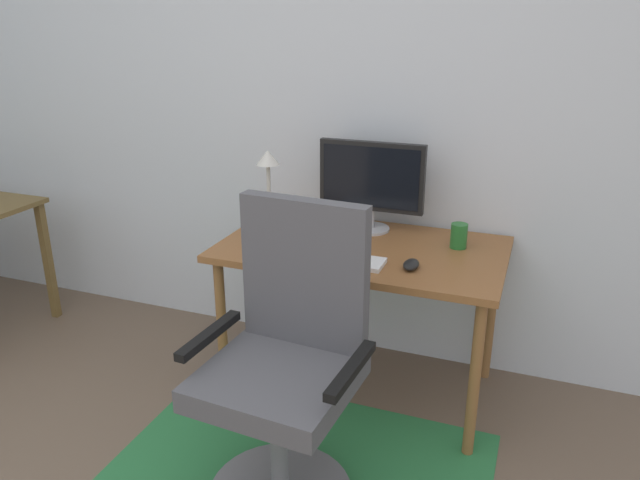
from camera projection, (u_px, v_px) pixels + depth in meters
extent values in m
cube|color=silver|center=(334.00, 91.00, 2.87)|extent=(6.00, 0.10, 2.60)
cube|color=brown|center=(362.00, 249.00, 2.61)|extent=(1.21, 0.71, 0.03)
cylinder|color=brown|center=(222.00, 331.00, 2.65)|extent=(0.04, 0.04, 0.67)
cylinder|color=brown|center=(475.00, 380.00, 2.29)|extent=(0.04, 0.04, 0.67)
cylinder|color=brown|center=(278.00, 280.00, 3.17)|extent=(0.04, 0.04, 0.67)
cylinder|color=brown|center=(491.00, 313.00, 2.81)|extent=(0.04, 0.04, 0.67)
cylinder|color=#B2B2B7|center=(370.00, 229.00, 2.80)|extent=(0.18, 0.18, 0.01)
cylinder|color=#B2B2B7|center=(370.00, 218.00, 2.78)|extent=(0.04, 0.04, 0.09)
cube|color=black|center=(372.00, 176.00, 2.72)|extent=(0.48, 0.04, 0.31)
cube|color=black|center=(370.00, 177.00, 2.70)|extent=(0.44, 0.00, 0.27)
cube|color=white|center=(332.00, 258.00, 2.45)|extent=(0.43, 0.13, 0.02)
ellipsoid|color=black|center=(411.00, 265.00, 2.36)|extent=(0.06, 0.10, 0.03)
cylinder|color=#226829|center=(459.00, 236.00, 2.57)|extent=(0.07, 0.07, 0.11)
cube|color=black|center=(284.00, 220.00, 2.92)|extent=(0.11, 0.15, 0.01)
cylinder|color=black|center=(270.00, 243.00, 2.62)|extent=(0.11, 0.11, 0.01)
cylinder|color=beige|center=(269.00, 204.00, 2.56)|extent=(0.02, 0.02, 0.34)
cone|color=beige|center=(268.00, 157.00, 2.49)|extent=(0.10, 0.10, 0.06)
cylinder|color=slate|center=(279.00, 442.00, 2.08)|extent=(0.06, 0.06, 0.41)
cube|color=#4C4C51|center=(277.00, 381.00, 1.99)|extent=(0.51, 0.51, 0.08)
cube|color=#4C4C51|center=(304.00, 273.00, 2.07)|extent=(0.46, 0.09, 0.53)
cube|color=black|center=(209.00, 335.00, 2.06)|extent=(0.06, 0.34, 0.03)
cube|color=black|center=(351.00, 370.00, 1.85)|extent=(0.06, 0.34, 0.03)
cube|color=brown|center=(48.00, 261.00, 3.40)|extent=(0.04, 0.04, 0.68)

